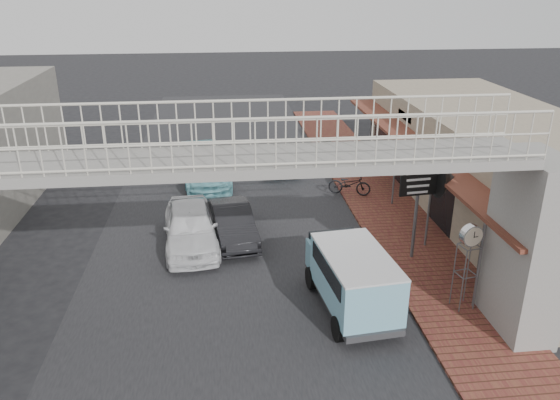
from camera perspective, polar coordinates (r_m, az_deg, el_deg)
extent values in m
plane|color=black|center=(18.39, -4.70, -7.42)|extent=(120.00, 120.00, 0.00)
cube|color=black|center=(18.39, -4.71, -7.41)|extent=(10.00, 60.00, 0.01)
cube|color=brown|center=(22.09, 12.13, -2.47)|extent=(3.00, 40.00, 0.10)
cube|color=gray|center=(24.02, 22.05, 3.37)|extent=(6.00, 18.00, 4.00)
cube|color=brown|center=(22.40, 14.87, 5.41)|extent=(1.80, 18.00, 0.12)
cube|color=silver|center=(25.60, 12.99, 8.54)|extent=(0.08, 2.60, 0.90)
cube|color=#B21914|center=(19.79, 18.91, 4.01)|extent=(0.08, 2.20, 0.80)
cube|color=gray|center=(15.77, 24.39, -4.50)|extent=(1.20, 2.40, 5.00)
cube|color=gray|center=(12.65, -4.82, 4.01)|extent=(14.00, 2.00, 0.24)
cube|color=beige|center=(13.38, -5.04, 7.99)|extent=(14.00, 0.08, 1.10)
cube|color=beige|center=(11.55, -4.78, 5.73)|extent=(14.00, 0.08, 1.10)
imported|color=white|center=(19.89, -9.34, -2.73)|extent=(2.26, 4.77, 1.58)
imported|color=black|center=(20.30, -4.99, -2.39)|extent=(1.93, 4.15, 1.32)
imported|color=#7CC9D8|center=(28.01, -0.32, 4.53)|extent=(2.06, 4.40, 1.22)
imported|color=#75C1CB|center=(26.08, -7.89, 3.29)|extent=(2.72, 5.34, 1.49)
cylinder|color=black|center=(17.26, 3.32, -8.13)|extent=(0.32, 0.74, 0.71)
cylinder|color=black|center=(17.71, 8.32, -7.51)|extent=(0.32, 0.74, 0.71)
cylinder|color=black|center=(15.05, 6.17, -13.24)|extent=(0.32, 0.74, 0.71)
cylinder|color=black|center=(15.57, 11.87, -12.32)|extent=(0.32, 0.74, 0.71)
cube|color=#7CBDD7|center=(15.68, 7.86, -8.10)|extent=(2.07, 3.43, 1.38)
cube|color=#7CBDD7|center=(17.35, 5.72, -5.75)|extent=(1.74, 1.09, 0.92)
cube|color=black|center=(15.50, 7.93, -6.89)|extent=(2.04, 2.82, 0.51)
cube|color=silver|center=(15.34, 8.00, -5.79)|extent=(2.09, 3.43, 0.06)
imported|color=black|center=(24.45, 7.27, 1.67)|extent=(1.99, 1.26, 0.99)
imported|color=black|center=(30.07, 4.67, 5.58)|extent=(1.53, 0.46, 0.91)
cylinder|color=#59595B|center=(16.74, 17.66, -7.38)|extent=(0.04, 0.04, 1.98)
cylinder|color=#59595B|center=(17.00, 18.99, -7.09)|extent=(0.04, 0.04, 1.98)
cylinder|color=#59595B|center=(16.42, 18.58, -8.12)|extent=(0.04, 0.04, 1.98)
cylinder|color=#59595B|center=(16.68, 19.91, -7.81)|extent=(0.04, 0.04, 1.98)
cylinder|color=silver|center=(16.12, 19.35, -3.50)|extent=(0.67, 0.34, 0.64)
cylinder|color=beige|center=(16.04, 19.59, -3.67)|extent=(0.56, 0.13, 0.57)
cylinder|color=beige|center=(16.21, 19.11, -3.33)|extent=(0.56, 0.13, 0.57)
cylinder|color=#59595B|center=(18.90, 14.01, -1.36)|extent=(0.11, 0.11, 3.26)
cube|color=black|center=(18.45, 14.38, 1.97)|extent=(1.35, 0.21, 1.01)
cone|color=black|center=(18.88, 16.99, 2.15)|extent=(0.80, 1.30, 1.24)
cube|color=white|center=(18.41, 14.26, 1.75)|extent=(0.90, 0.10, 0.67)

